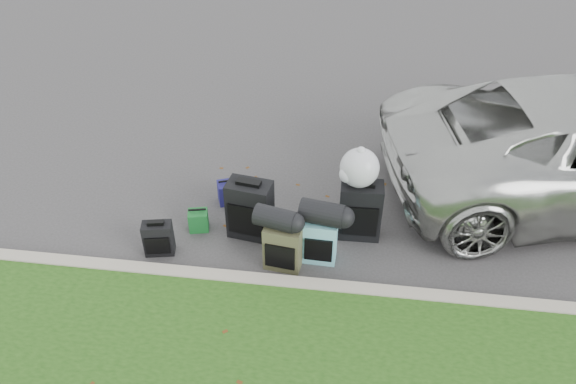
# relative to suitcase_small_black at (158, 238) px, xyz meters

# --- Properties ---
(ground) EXTENTS (120.00, 120.00, 0.00)m
(ground) POSITION_rel_suitcase_small_black_xyz_m (1.66, 0.56, -0.23)
(ground) COLOR #383535
(ground) RESTS_ON ground
(curb) EXTENTS (120.00, 0.18, 0.15)m
(curb) POSITION_rel_suitcase_small_black_xyz_m (1.66, -0.44, -0.16)
(curb) COLOR #9E937F
(curb) RESTS_ON ground
(suitcase_small_black) EXTENTS (0.40, 0.27, 0.46)m
(suitcase_small_black) POSITION_rel_suitcase_small_black_xyz_m (0.00, 0.00, 0.00)
(suitcase_small_black) COLOR black
(suitcase_small_black) RESTS_ON ground
(suitcase_large_black_left) EXTENTS (0.61, 0.42, 0.82)m
(suitcase_large_black_left) POSITION_rel_suitcase_small_black_xyz_m (1.09, 0.51, 0.18)
(suitcase_large_black_left) COLOR black
(suitcase_large_black_left) RESTS_ON ground
(suitcase_olive) EXTENTS (0.48, 0.34, 0.62)m
(suitcase_olive) POSITION_rel_suitcase_small_black_xyz_m (1.60, -0.03, 0.08)
(suitcase_olive) COLOR #3A3A24
(suitcase_olive) RESTS_ON ground
(suitcase_teal) EXTENTS (0.43, 0.27, 0.60)m
(suitcase_teal) POSITION_rel_suitcase_small_black_xyz_m (2.04, 0.14, 0.07)
(suitcase_teal) COLOR #59A0B1
(suitcase_teal) RESTS_ON ground
(suitcase_large_black_right) EXTENTS (0.55, 0.34, 0.81)m
(suitcase_large_black_right) POSITION_rel_suitcase_small_black_xyz_m (2.52, 0.68, 0.17)
(suitcase_large_black_right) COLOR black
(suitcase_large_black_right) RESTS_ON ground
(tote_green) EXTENTS (0.30, 0.26, 0.29)m
(tote_green) POSITION_rel_suitcase_small_black_xyz_m (0.38, 0.51, -0.09)
(tote_green) COLOR #166627
(tote_green) RESTS_ON ground
(tote_navy) EXTENTS (0.37, 0.33, 0.32)m
(tote_navy) POSITION_rel_suitcase_small_black_xyz_m (0.66, 1.15, -0.07)
(tote_navy) COLOR navy
(tote_navy) RESTS_ON ground
(duffel_left) EXTENTS (0.54, 0.37, 0.26)m
(duffel_left) POSITION_rel_suitcase_small_black_xyz_m (1.51, -0.03, 0.52)
(duffel_left) COLOR black
(duffel_left) RESTS_ON suitcase_olive
(duffel_right) EXTENTS (0.57, 0.38, 0.29)m
(duffel_right) POSITION_rel_suitcase_small_black_xyz_m (2.05, 0.14, 0.52)
(duffel_right) COLOR black
(duffel_right) RESTS_ON suitcase_teal
(trash_bag) EXTENTS (0.49, 0.49, 0.49)m
(trash_bag) POSITION_rel_suitcase_small_black_xyz_m (2.46, 0.70, 0.83)
(trash_bag) COLOR silver
(trash_bag) RESTS_ON suitcase_large_black_right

